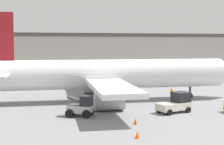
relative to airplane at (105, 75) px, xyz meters
name	(u,v)px	position (x,y,z in m)	size (l,w,h in m)	color
ground_plane	(112,101)	(0.91, -0.06, -3.24)	(400.00, 400.00, 0.00)	gray
terminal_building	(40,56)	(-6.32, 31.10, 1.30)	(95.78, 13.92, 9.06)	#ADA89E
airplane	(105,75)	(0.00, 0.00, 0.00)	(35.44, 28.25, 10.72)	white
ground_crew_worker	(172,95)	(7.49, -3.22, -2.28)	(0.39, 0.39, 1.80)	#1E2338
baggage_tug	(176,103)	(5.59, -8.44, -2.29)	(3.90, 2.77, 2.08)	beige
belt_loader_truck	(82,106)	(-4.19, -7.97, -2.26)	(3.01, 2.64, 2.07)	#B2B2B7
safety_cone_near	(136,121)	(-0.12, -12.43, -2.96)	(0.36, 0.36, 0.55)	#EF590F
safety_cone_far	(137,135)	(-1.39, -16.67, -2.96)	(0.36, 0.36, 0.55)	#EF590F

